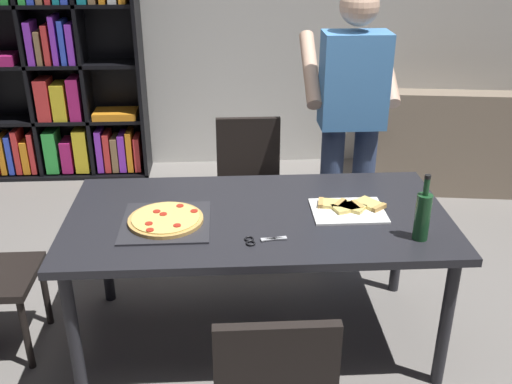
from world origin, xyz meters
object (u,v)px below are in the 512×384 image
(wine_bottle, at_px, (423,215))
(kitchen_scissors, at_px, (259,240))
(pepperoni_pizza_on_tray, at_px, (166,220))
(couch, at_px, (466,148))
(person_serving_pizza, at_px, (351,117))
(dining_table, at_px, (258,226))
(bookshelf, at_px, (58,68))
(chair_far_side, at_px, (249,179))

(wine_bottle, distance_m, kitchen_scissors, 0.75)
(pepperoni_pizza_on_tray, distance_m, kitchen_scissors, 0.48)
(couch, height_order, person_serving_pizza, person_serving_pizza)
(dining_table, distance_m, wine_bottle, 0.80)
(bookshelf, bearing_deg, couch, -6.44)
(chair_far_side, bearing_deg, wine_bottle, -59.89)
(person_serving_pizza, xyz_separation_m, kitchen_scissors, (-0.61, -1.01, -0.24))
(kitchen_scissors, bearing_deg, pepperoni_pizza_on_tray, 155.52)
(dining_table, relative_size, wine_bottle, 5.96)
(person_serving_pizza, bearing_deg, kitchen_scissors, -121.14)
(bookshelf, xyz_separation_m, person_serving_pizza, (2.13, -1.63, 0.06))
(person_serving_pizza, xyz_separation_m, pepperoni_pizza_on_tray, (-1.04, -0.82, -0.23))
(couch, relative_size, person_serving_pizza, 1.03)
(bookshelf, distance_m, wine_bottle, 3.48)
(wine_bottle, bearing_deg, dining_table, 158.55)
(couch, relative_size, pepperoni_pizza_on_tray, 4.28)
(chair_far_side, bearing_deg, couch, 28.41)
(dining_table, height_order, chair_far_side, chair_far_side)
(dining_table, height_order, wine_bottle, wine_bottle)
(chair_far_side, bearing_deg, bookshelf, 137.27)
(dining_table, bearing_deg, bookshelf, 122.74)
(chair_far_side, height_order, kitchen_scissors, chair_far_side)
(kitchen_scissors, bearing_deg, chair_far_side, 89.43)
(dining_table, relative_size, kitchen_scissors, 9.59)
(pepperoni_pizza_on_tray, bearing_deg, person_serving_pizza, 38.00)
(person_serving_pizza, bearing_deg, pepperoni_pizza_on_tray, -142.00)
(kitchen_scissors, bearing_deg, person_serving_pizza, 58.86)
(couch, distance_m, bookshelf, 3.50)
(couch, distance_m, person_serving_pizza, 1.92)
(dining_table, height_order, kitchen_scissors, kitchen_scissors)
(wine_bottle, relative_size, kitchen_scissors, 1.61)
(dining_table, height_order, person_serving_pizza, person_serving_pizza)
(chair_far_side, bearing_deg, dining_table, -90.00)
(couch, distance_m, kitchen_scissors, 2.99)
(chair_far_side, xyz_separation_m, pepperoni_pizza_on_tray, (-0.44, -1.04, 0.25))
(bookshelf, distance_m, kitchen_scissors, 3.05)
(dining_table, xyz_separation_m, pepperoni_pizza_on_tray, (-0.44, -0.07, 0.08))
(person_serving_pizza, height_order, kitchen_scissors, person_serving_pizza)
(chair_far_side, relative_size, couch, 0.50)
(kitchen_scissors, bearing_deg, couch, 49.84)
(couch, xyz_separation_m, person_serving_pizza, (-1.29, -1.24, 0.70))
(bookshelf, bearing_deg, dining_table, -57.26)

